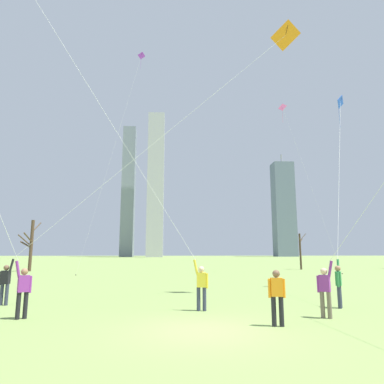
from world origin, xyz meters
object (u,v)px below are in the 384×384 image
(kite_flyer_midfield_right_blue, at_px, (339,248))
(kite_flyer_midfield_center_green, at_px, (358,240))
(kite_flyer_foreground_right_orange, at_px, (101,198))
(bare_tree_rightmost, at_px, (300,250))
(bare_tree_far_right_edge, at_px, (31,244))
(distant_kite_high_overhead_pink, at_px, (286,118))
(kite_flyer_midfield_left_teal, at_px, (174,237))
(distant_kite_drifting_left_purple, at_px, (135,77))
(bystander_far_off_by_trees, at_px, (277,295))

(kite_flyer_midfield_right_blue, relative_size, kite_flyer_midfield_center_green, 1.03)
(kite_flyer_foreground_right_orange, distance_m, bare_tree_rightmost, 33.90)
(kite_flyer_midfield_center_green, relative_size, bare_tree_far_right_edge, 2.05)
(bare_tree_far_right_edge, bearing_deg, distant_kite_high_overhead_pink, -9.49)
(kite_flyer_foreground_right_orange, distance_m, kite_flyer_midfield_left_teal, 4.44)
(kite_flyer_midfield_right_blue, height_order, distant_kite_high_overhead_pink, distant_kite_high_overhead_pink)
(distant_kite_drifting_left_purple, bearing_deg, kite_flyer_midfield_left_teal, -79.31)
(kite_flyer_midfield_right_blue, relative_size, bystander_far_off_by_trees, 7.62)
(kite_flyer_foreground_right_orange, bearing_deg, kite_flyer_midfield_right_blue, -6.53)
(kite_flyer_midfield_center_green, bearing_deg, distant_kite_drifting_left_purple, 110.96)
(kite_flyer_foreground_right_orange, relative_size, kite_flyer_midfield_left_teal, 0.86)
(distant_kite_drifting_left_purple, bearing_deg, kite_flyer_midfield_center_green, -69.04)
(kite_flyer_foreground_right_orange, xyz_separation_m, distant_kite_drifting_left_purple, (-1.18, 21.50, 17.39))
(distant_kite_drifting_left_purple, height_order, bare_tree_far_right_edge, distant_kite_drifting_left_purple)
(distant_kite_drifting_left_purple, distance_m, bare_tree_far_right_edge, 22.65)
(kite_flyer_midfield_center_green, relative_size, distant_kite_drifting_left_purple, 0.47)
(bare_tree_far_right_edge, bearing_deg, kite_flyer_foreground_right_orange, -62.97)
(distant_kite_high_overhead_pink, distance_m, bare_tree_rightmost, 16.59)
(bare_tree_far_right_edge, bearing_deg, kite_flyer_midfield_center_green, -54.27)
(kite_flyer_midfield_left_teal, height_order, distant_kite_high_overhead_pink, distant_kite_high_overhead_pink)
(bystander_far_off_by_trees, xyz_separation_m, distant_kite_drifting_left_purple, (-7.56, 26.79, 21.08))
(kite_flyer_midfield_center_green, xyz_separation_m, bystander_far_off_by_trees, (-2.67, -0.10, -1.63))
(kite_flyer_foreground_right_orange, distance_m, distant_kite_drifting_left_purple, 27.68)
(kite_flyer_midfield_left_teal, relative_size, bare_tree_far_right_edge, 2.98)
(kite_flyer_foreground_right_orange, relative_size, distant_kite_high_overhead_pink, 0.79)
(kite_flyer_foreground_right_orange, height_order, kite_flyer_midfield_right_blue, kite_flyer_foreground_right_orange)
(distant_kite_drifting_left_purple, bearing_deg, bystander_far_off_by_trees, -74.24)
(kite_flyer_midfield_left_teal, height_order, kite_flyer_midfield_center_green, kite_flyer_midfield_left_teal)
(kite_flyer_midfield_left_teal, xyz_separation_m, kite_flyer_midfield_right_blue, (7.07, 1.08, -0.37))
(kite_flyer_midfield_left_teal, relative_size, bystander_far_off_by_trees, 10.69)
(kite_flyer_midfield_left_teal, bearing_deg, kite_flyer_foreground_right_orange, 145.56)
(kite_flyer_midfield_right_blue, distance_m, bystander_far_off_by_trees, 5.90)
(kite_flyer_midfield_center_green, xyz_separation_m, bare_tree_rightmost, (10.40, 32.88, -0.13))
(bare_tree_far_right_edge, relative_size, bare_tree_rightmost, 1.28)
(distant_kite_drifting_left_purple, xyz_separation_m, bare_tree_rightmost, (20.62, 6.18, -19.58))
(kite_flyer_midfield_center_green, distance_m, distant_kite_drifting_left_purple, 34.58)
(distant_kite_drifting_left_purple, bearing_deg, kite_flyer_foreground_right_orange, -86.87)
(kite_flyer_midfield_right_blue, xyz_separation_m, distant_kite_drifting_left_purple, (-11.56, 22.69, 19.65))
(distant_kite_high_overhead_pink, xyz_separation_m, bare_tree_rightmost, (3.45, 7.10, -14.59))
(kite_flyer_midfield_left_teal, distance_m, distant_kite_high_overhead_pink, 29.79)
(kite_flyer_foreground_right_orange, bearing_deg, bystander_far_off_by_trees, -39.62)
(kite_flyer_foreground_right_orange, height_order, bare_tree_rightmost, kite_flyer_foreground_right_orange)
(distant_kite_high_overhead_pink, distance_m, bare_tree_far_right_edge, 32.51)
(kite_flyer_foreground_right_orange, xyz_separation_m, bystander_far_off_by_trees, (6.38, -5.29, -3.69))
(kite_flyer_midfield_right_blue, relative_size, distant_kite_drifting_left_purple, 0.49)
(kite_flyer_foreground_right_orange, height_order, distant_kite_drifting_left_purple, distant_kite_drifting_left_purple)
(kite_flyer_midfield_right_blue, height_order, kite_flyer_midfield_center_green, kite_flyer_midfield_right_blue)
(kite_flyer_foreground_right_orange, bearing_deg, kite_flyer_midfield_center_green, -29.83)
(kite_flyer_midfield_center_green, bearing_deg, kite_flyer_midfield_left_teal, 153.04)
(distant_kite_high_overhead_pink, bearing_deg, kite_flyer_midfield_center_green, -105.07)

